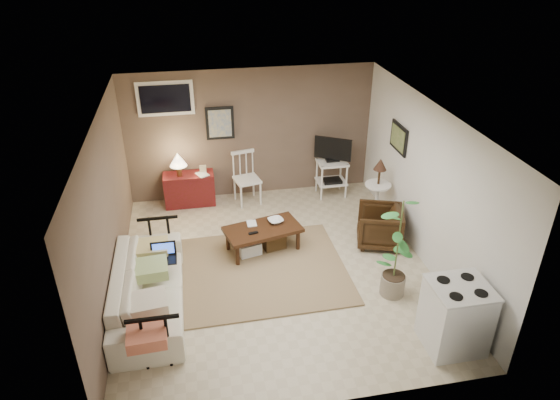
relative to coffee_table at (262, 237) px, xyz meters
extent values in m
plane|color=#C1B293|center=(0.12, -0.49, -0.25)|extent=(5.00, 5.00, 0.00)
cube|color=black|center=(-0.43, 1.98, 1.20)|extent=(0.50, 0.03, 0.60)
cube|color=black|center=(2.34, 0.56, 1.27)|extent=(0.03, 0.60, 0.45)
cube|color=white|center=(-1.33, 1.98, 1.70)|extent=(0.96, 0.03, 0.60)
cube|color=#968257|center=(-0.18, -0.53, -0.23)|extent=(2.68, 2.16, 0.03)
cube|color=#391F0F|center=(0.01, 0.00, 0.14)|extent=(1.27, 0.86, 0.06)
cylinder|color=#391F0F|center=(-0.43, -0.33, -0.06)|extent=(0.06, 0.06, 0.37)
cylinder|color=#391F0F|center=(0.55, -0.10, -0.06)|extent=(0.06, 0.06, 0.37)
cylinder|color=#391F0F|center=(-0.53, 0.10, -0.06)|extent=(0.06, 0.06, 0.37)
cylinder|color=#391F0F|center=(0.45, 0.34, -0.06)|extent=(0.06, 0.06, 0.37)
cube|color=black|center=(-0.16, -0.14, 0.19)|extent=(0.15, 0.08, 0.02)
cube|color=#4D391B|center=(0.18, 0.04, -0.11)|extent=(0.40, 0.36, 0.25)
cube|color=silver|center=(-0.23, -0.06, -0.13)|extent=(0.40, 0.36, 0.21)
imported|color=beige|center=(-1.68, -1.05, 0.19)|extent=(0.65, 2.24, 0.88)
cube|color=black|center=(-1.47, -0.72, 0.26)|extent=(0.34, 0.24, 0.02)
cube|color=black|center=(-1.47, -0.60, 0.38)|extent=(0.34, 0.02, 0.22)
cube|color=blue|center=(-1.47, -0.61, 0.38)|extent=(0.29, 0.00, 0.17)
cube|color=maroon|center=(-1.07, 1.76, 0.06)|extent=(0.90, 0.40, 0.60)
cylinder|color=olive|center=(-1.22, 1.72, 0.46)|extent=(0.10, 0.10, 0.20)
cone|color=#FADFB4|center=(-1.22, 1.72, 0.68)|extent=(0.30, 0.30, 0.24)
cube|color=tan|center=(-0.80, 1.78, 0.43)|extent=(0.12, 0.02, 0.15)
cube|color=white|center=(-0.02, 1.64, 0.21)|extent=(0.52, 0.52, 0.04)
cylinder|color=white|center=(-0.17, 1.41, -0.03)|extent=(0.04, 0.04, 0.43)
cylinder|color=white|center=(0.20, 1.49, -0.03)|extent=(0.04, 0.04, 0.43)
cylinder|color=white|center=(-0.25, 1.78, -0.03)|extent=(0.04, 0.04, 0.43)
cylinder|color=white|center=(0.12, 1.86, -0.03)|extent=(0.04, 0.04, 0.43)
cube|color=white|center=(-0.07, 1.83, 0.69)|extent=(0.43, 0.13, 0.06)
cube|color=white|center=(1.58, 1.63, 0.43)|extent=(0.54, 0.44, 0.04)
cube|color=white|center=(1.58, 1.63, 0.03)|extent=(0.54, 0.44, 0.03)
cylinder|color=white|center=(1.34, 1.45, 0.10)|extent=(0.04, 0.04, 0.69)
cylinder|color=white|center=(1.81, 1.45, 0.10)|extent=(0.04, 0.04, 0.69)
cylinder|color=white|center=(1.34, 1.82, 0.10)|extent=(0.04, 0.04, 0.69)
cylinder|color=white|center=(1.81, 1.82, 0.10)|extent=(0.04, 0.04, 0.69)
cube|color=black|center=(1.58, 1.63, 0.47)|extent=(0.25, 0.14, 0.03)
cube|color=black|center=(1.58, 1.63, 0.70)|extent=(0.62, 0.39, 0.41)
cube|color=#FA8561|center=(1.58, 1.63, 0.70)|extent=(0.51, 0.31, 0.34)
cube|color=black|center=(1.58, 1.58, 0.05)|extent=(0.35, 0.25, 0.10)
cylinder|color=white|center=(2.08, 0.57, -0.23)|extent=(0.31, 0.31, 0.03)
cylinder|color=white|center=(2.08, 0.57, 0.10)|extent=(0.06, 0.06, 0.66)
cylinder|color=white|center=(2.08, 0.57, 0.44)|extent=(0.44, 0.44, 0.03)
cylinder|color=black|center=(2.08, 0.57, 0.61)|extent=(0.04, 0.04, 0.28)
cone|color=#372016|center=(2.08, 0.57, 0.82)|extent=(0.22, 0.22, 0.20)
imported|color=black|center=(1.87, -0.14, 0.10)|extent=(0.82, 0.85, 0.70)
cylinder|color=gray|center=(1.61, -1.38, -0.10)|extent=(0.34, 0.34, 0.30)
cylinder|color=#4C602D|center=(1.61, -1.38, 0.64)|extent=(0.02, 0.02, 1.17)
cube|color=silver|center=(1.95, -2.43, 0.18)|extent=(0.67, 0.62, 0.86)
cube|color=silver|center=(1.95, -2.43, 0.63)|extent=(0.69, 0.64, 0.03)
cylinder|color=black|center=(1.80, -2.58, 0.64)|extent=(0.15, 0.15, 0.01)
cylinder|color=black|center=(2.10, -2.58, 0.64)|extent=(0.15, 0.15, 0.01)
cylinder|color=black|center=(1.80, -2.28, 0.64)|extent=(0.15, 0.15, 0.01)
cylinder|color=black|center=(2.10, -2.28, 0.64)|extent=(0.15, 0.15, 0.01)
imported|color=#391F0F|center=(0.24, 0.13, 0.29)|extent=(0.24, 0.12, 0.23)
imported|color=#391F0F|center=(-0.22, 0.15, 0.27)|extent=(0.15, 0.02, 0.20)
imported|color=#391F0F|center=(-0.90, 1.64, 0.48)|extent=(0.17, 0.09, 0.24)
camera|label=1|loc=(-0.94, -6.50, 4.25)|focal=32.00mm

